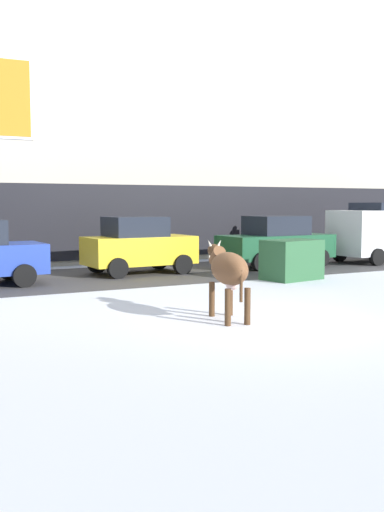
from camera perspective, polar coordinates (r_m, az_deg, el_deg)
name	(u,v)px	position (r m, az deg, el deg)	size (l,w,h in m)	color
ground_plane	(267,324)	(11.37, 7.28, -6.54)	(120.00, 120.00, 0.00)	white
road_strip	(115,276)	(18.74, -7.47, -1.94)	(60.00, 5.60, 0.01)	#423F3F
building_facade	(55,100)	(25.38, -13.06, 14.49)	(44.00, 6.10, 13.00)	#BCB29E
cow_brown	(228,270)	(11.57, 3.49, -1.33)	(0.87, 1.94, 1.54)	brown
car_yellow_hatchback	(138,245)	(19.26, -5.19, 1.03)	(3.58, 2.06, 1.86)	gold
car_darkgreen_sedan	(276,242)	(21.52, 8.11, 1.37)	(4.28, 2.14, 1.84)	#194C2D
pedestrian_near_billboard	(254,238)	(24.43, 5.97, 1.77)	(0.36, 0.24, 1.73)	#282833
pedestrian_far_left	(138,241)	(22.01, -5.28, 1.41)	(0.36, 0.24, 1.73)	#282833
dumpster	(292,260)	(17.98, 9.62, -0.35)	(1.70, 1.10, 1.20)	#285633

